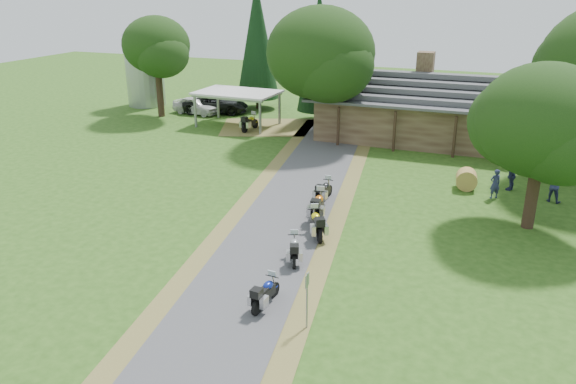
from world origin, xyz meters
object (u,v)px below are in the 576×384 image
at_px(car_white_sedan, 196,103).
at_px(motorcycle_row_c, 316,222).
at_px(silo, 144,68).
at_px(carport, 238,109).
at_px(car_dark_suv, 216,100).
at_px(motorcycle_row_a, 266,291).
at_px(motorcycle_row_d, 318,204).
at_px(motorcycle_carport_a, 250,122).
at_px(hay_bale, 466,179).
at_px(motorcycle_row_b, 294,248).
at_px(lodge, 462,108).
at_px(motorcycle_row_e, 324,190).

height_order(car_white_sedan, motorcycle_row_c, car_white_sedan).
bearing_deg(silo, carport, -19.99).
height_order(car_dark_suv, motorcycle_row_c, car_dark_suv).
height_order(motorcycle_row_a, motorcycle_row_d, motorcycle_row_d).
distance_m(motorcycle_carport_a, hay_bale, 18.72).
bearing_deg(car_dark_suv, motorcycle_row_b, -161.51).
bearing_deg(car_white_sedan, car_dark_suv, -46.63).
distance_m(lodge, carport, 17.40).
height_order(motorcycle_row_b, motorcycle_carport_a, motorcycle_carport_a).
height_order(carport, car_white_sedan, carport).
bearing_deg(car_white_sedan, silo, 84.26).
relative_size(motorcycle_row_d, motorcycle_row_e, 1.16).
xyz_separation_m(carport, motorcycle_row_b, (12.54, -20.70, -0.80)).
bearing_deg(hay_bale, motorcycle_row_c, -123.65).
relative_size(silo, motorcycle_carport_a, 3.40).
xyz_separation_m(motorcycle_row_c, motorcycle_carport_a, (-11.03, 16.81, 0.03)).
bearing_deg(motorcycle_row_d, motorcycle_row_e, 1.52).
distance_m(motorcycle_row_d, motorcycle_carport_a, 18.14).
relative_size(lodge, motorcycle_row_d, 10.05).
bearing_deg(hay_bale, silo, 156.34).
bearing_deg(carport, car_white_sedan, 156.43).
bearing_deg(carport, car_dark_suv, 139.83).
relative_size(motorcycle_row_d, motorcycle_carport_a, 1.03).
xyz_separation_m(motorcycle_row_c, motorcycle_row_d, (-0.56, 2.00, 0.05)).
height_order(carport, motorcycle_row_a, carport).
relative_size(motorcycle_row_c, motorcycle_row_d, 0.93).
distance_m(car_white_sedan, hay_bale, 26.61).
bearing_deg(motorcycle_row_a, car_white_sedan, 39.21).
distance_m(silo, carport, 12.54).
height_order(motorcycle_row_a, motorcycle_carport_a, motorcycle_carport_a).
height_order(motorcycle_row_c, hay_bale, motorcycle_row_c).
bearing_deg(motorcycle_row_b, motorcycle_row_c, -22.27).
distance_m(lodge, silo, 29.05).
distance_m(car_dark_suv, motorcycle_row_d, 25.26).
xyz_separation_m(silo, motorcycle_row_e, (23.26, -17.87, -2.90)).
height_order(carport, motorcycle_row_c, carport).
bearing_deg(motorcycle_row_e, lodge, -16.84).
relative_size(carport, motorcycle_row_e, 3.48).
bearing_deg(car_white_sedan, motorcycle_row_c, -129.92).
xyz_separation_m(motorcycle_row_b, motorcycle_row_e, (-0.89, 7.05, 0.04)).
relative_size(lodge, car_dark_suv, 3.42).
relative_size(car_white_sedan, motorcycle_row_d, 2.66).
height_order(motorcycle_row_c, motorcycle_row_e, motorcycle_row_c).
bearing_deg(motorcycle_row_c, car_white_sedan, 12.05).
height_order(silo, motorcycle_row_d, silo).
height_order(carport, motorcycle_row_e, carport).
relative_size(lodge, motorcycle_carport_a, 10.30).
xyz_separation_m(silo, hay_bale, (30.21, -13.23, -2.95)).
distance_m(car_dark_suv, hay_bale, 25.79).
bearing_deg(motorcycle_row_d, motorcycle_row_c, -172.74).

